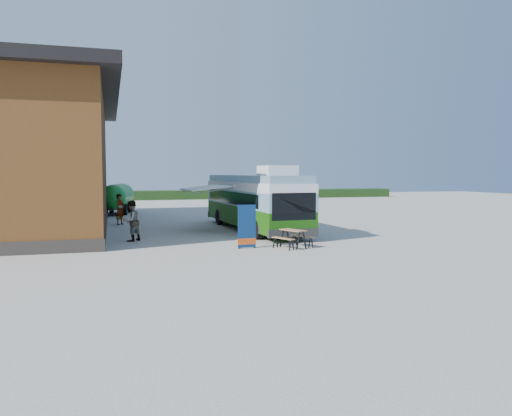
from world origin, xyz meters
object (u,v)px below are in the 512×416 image
object	(u,v)px
person_a	(120,209)
slurry_tanker	(118,197)
banner	(247,231)
picnic_table	(293,234)
bus	(254,200)
person_b	(131,221)

from	to	relation	value
person_a	slurry_tanker	xyz separation A→B (m)	(-0.00, 8.05, 0.37)
banner	picnic_table	world-z (taller)	banner
bus	person_b	xyz separation A→B (m)	(-6.38, -2.66, -0.70)
picnic_table	person_b	distance (m)	7.26
person_b	slurry_tanker	bearing A→B (deg)	-133.23
person_a	person_b	distance (m)	7.48
banner	person_b	world-z (taller)	person_b
bus	banner	distance (m)	6.49
person_a	person_b	bearing A→B (deg)	-140.33
bus	person_b	bearing A→B (deg)	-160.10
slurry_tanker	banner	bearing A→B (deg)	-65.64
picnic_table	slurry_tanker	size ratio (longest dim) A/B	0.28
bus	person_b	size ratio (longest dim) A/B	6.10
bus	banner	xyz separation A→B (m)	(-2.04, -6.10, -0.88)
picnic_table	person_a	distance (m)	13.04
banner	person_b	bearing A→B (deg)	138.89
banner	slurry_tanker	world-z (taller)	slurry_tanker
picnic_table	banner	bearing A→B (deg)	145.41
banner	person_a	size ratio (longest dim) A/B	0.97
bus	banner	bearing A→B (deg)	-111.20
banner	person_a	world-z (taller)	person_a
banner	person_b	size ratio (longest dim) A/B	0.97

